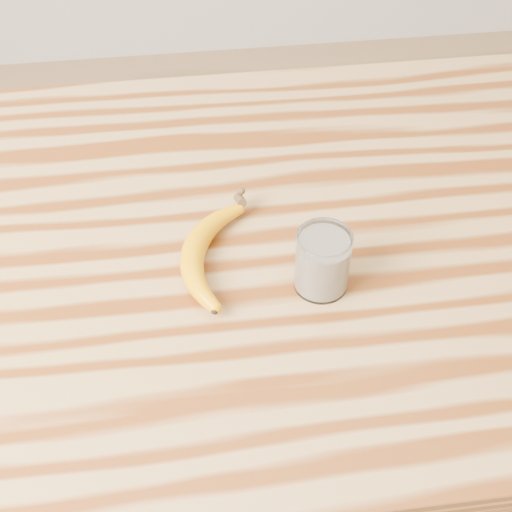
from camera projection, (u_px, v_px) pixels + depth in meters
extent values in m
cube|color=#A37B43|center=(259.00, 244.00, 0.98)|extent=(1.20, 0.80, 0.04)
cylinder|color=brown|center=(479.00, 255.00, 1.59)|extent=(0.06, 0.06, 0.86)
cylinder|color=white|center=(323.00, 261.00, 0.88)|extent=(0.07, 0.07, 0.09)
torus|color=white|center=(325.00, 237.00, 0.85)|extent=(0.07, 0.07, 0.00)
cylinder|color=silver|center=(322.00, 264.00, 0.88)|extent=(0.06, 0.06, 0.07)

